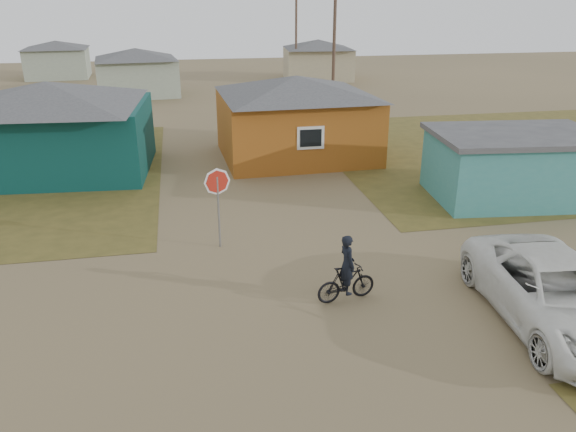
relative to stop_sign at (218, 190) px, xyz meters
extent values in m
plane|color=olive|center=(2.03, -4.07, -1.88)|extent=(120.00, 120.00, 0.00)
cube|color=brown|center=(16.03, 8.93, -1.88)|extent=(20.00, 18.00, 0.00)
cube|color=#09322F|center=(-6.47, 9.43, -0.38)|extent=(8.40, 6.54, 3.00)
pyramid|color=#3E3E41|center=(-6.47, 9.43, 1.62)|extent=(8.93, 7.08, 1.00)
cube|color=#945016|center=(4.53, 9.93, -0.38)|extent=(7.21, 6.24, 3.00)
pyramid|color=#3E3E41|center=(4.53, 9.93, 1.57)|extent=(7.72, 6.76, 0.90)
cube|color=silver|center=(4.53, 6.90, -0.23)|extent=(1.20, 0.06, 1.00)
cube|color=black|center=(4.53, 6.87, -0.23)|extent=(0.95, 0.04, 0.75)
cube|color=teal|center=(11.53, 2.43, -0.68)|extent=(6.39, 4.61, 2.40)
cube|color=#3E3E41|center=(11.53, 2.43, 0.62)|extent=(6.71, 4.93, 0.20)
cube|color=#939F88|center=(-3.97, 29.93, -0.48)|extent=(6.49, 5.60, 2.80)
pyramid|color=#3E3E41|center=(-3.97, 29.93, 1.32)|extent=(7.04, 6.15, 0.80)
cube|color=tan|center=(12.03, 35.93, -0.48)|extent=(6.41, 5.50, 2.80)
pyramid|color=#3E3E41|center=(12.03, 35.93, 1.32)|extent=(6.95, 6.05, 0.80)
cube|color=#939F88|center=(-11.97, 41.93, -0.53)|extent=(5.75, 5.28, 2.70)
pyramid|color=#3E3E41|center=(-11.97, 41.93, 1.17)|extent=(6.28, 5.81, 0.70)
cylinder|color=brown|center=(8.53, 17.93, 2.12)|extent=(0.20, 0.20, 8.00)
cylinder|color=brown|center=(9.53, 33.93, 2.12)|extent=(0.20, 0.20, 8.00)
cylinder|color=gray|center=(0.00, 0.00, -0.73)|extent=(0.07, 0.07, 2.31)
imported|color=black|center=(2.94, -3.97, -1.40)|extent=(1.67, 0.73, 0.97)
imported|color=black|center=(2.94, -3.97, -0.85)|extent=(0.48, 0.64, 1.60)
imported|color=white|center=(7.54, -6.03, -1.06)|extent=(3.27, 6.16, 1.65)
camera|label=1|loc=(-0.99, -16.25, 5.53)|focal=35.00mm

